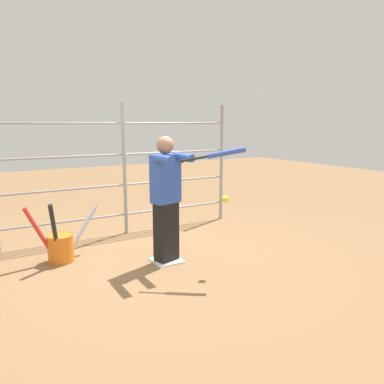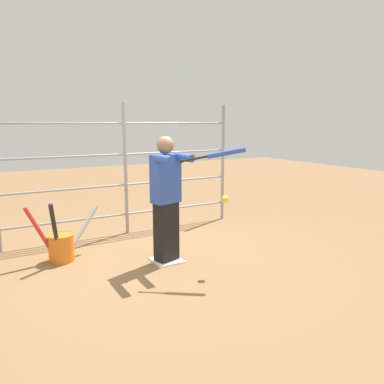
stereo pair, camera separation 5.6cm
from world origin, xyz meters
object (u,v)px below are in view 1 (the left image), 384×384
Objects in this scene: baseball_bat_swinging at (221,154)px; bat_bucket at (61,246)px; softball_in_flight at (225,199)px; batter at (166,195)px.

baseball_bat_swinging is 0.67× the size of bat_bucket.
baseball_bat_swinging is 0.60m from softball_in_flight.
batter is 2.44× the size of baseball_bat_swinging.
softball_in_flight is at bearing 142.34° from bat_bucket.
batter is at bearing 149.83° from bat_bucket.
softball_in_flight is 2.41m from bat_bucket.
baseball_bat_swinging reaches higher than softball_in_flight.
softball_in_flight is (-0.52, 0.65, 0.01)m from batter.
batter is 1.66m from bat_bucket.
batter is 1.63× the size of bat_bucket.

